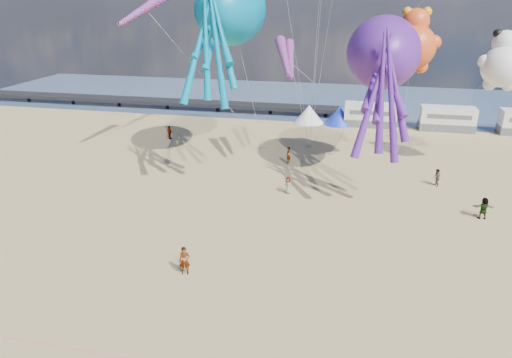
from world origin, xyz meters
The scene contains 25 objects.
ground centered at (0.00, 0.00, 0.00)m, with size 120.00×120.00×0.00m, color tan.
water centered at (0.00, 55.00, 0.02)m, with size 120.00×120.00×0.00m, color #3B5271.
pier centered at (-28.00, 44.00, 1.00)m, with size 60.00×3.00×0.50m, color black.
motorhome_0 centered at (6.00, 40.00, 1.50)m, with size 6.60×2.50×3.00m, color silver.
motorhome_1 centered at (15.50, 40.00, 1.50)m, with size 6.60×2.50×3.00m, color silver.
tent_white centered at (-2.00, 40.00, 1.20)m, with size 4.00×4.00×2.40m, color white.
tent_blue centered at (2.00, 40.00, 1.20)m, with size 4.00×4.00×2.40m, color #1933CC.
standing_person centered at (-5.64, 2.32, 0.92)m, with size 0.67×0.44×1.84m, color tan.
beachgoer_0 centered at (-1.23, 15.91, 0.74)m, with size 0.54×0.36×1.49m, color #7F6659.
beachgoer_1 centered at (11.58, 20.35, 0.80)m, with size 0.78×0.51×1.60m, color #7F6659.
beachgoer_3 centered at (-17.42, 28.88, 0.82)m, with size 1.06×0.61×1.65m, color #7F6659.
beachgoer_4 centered at (14.11, 14.26, 0.88)m, with size 1.03×0.43×1.75m, color #7F6659.
beachgoer_5 centered at (-2.34, 23.33, 0.91)m, with size 1.69×0.54×1.82m, color #7F6659.
sandbag_a centered at (-5.77, 27.53, 0.11)m, with size 0.50×0.35×0.22m, color gray.
sandbag_b centered at (1.93, 27.21, 0.11)m, with size 0.50×0.35×0.22m, color gray.
sandbag_c centered at (8.54, 25.92, 0.11)m, with size 0.50×0.35×0.22m, color gray.
sandbag_d centered at (7.45, 32.00, 0.11)m, with size 0.50×0.35×0.22m, color gray.
sandbag_e centered at (-0.80, 29.35, 0.11)m, with size 0.50×0.35×0.22m, color gray.
kite_octopus_teal centered at (-7.77, 22.16, 14.78)m, with size 4.84×11.29×12.90m, color #0077A0, non-canonical shape.
kite_octopus_purple centered at (5.89, 21.57, 11.43)m, with size 4.83×11.26×12.87m, color #531F86, non-canonical shape.
kite_panda centered at (16.60, 25.33, 10.06)m, with size 4.50×4.23×6.35m, color white, non-canonical shape.
kite_teddy_orange centered at (8.57, 23.81, 11.74)m, with size 4.73×4.45×6.67m, color #DB4D1A, non-canonical shape.
windsock_left centered at (-15.98, 21.94, 14.88)m, with size 1.10×7.46×7.46m, color red, non-canonical shape.
windsock_mid centered at (-2.70, 21.47, 10.87)m, with size 1.00×5.75×5.75m, color red, non-canonical shape.
windsock_right centered at (-2.29, 22.68, 10.45)m, with size 0.90×5.56×5.56m, color red, non-canonical shape.
Camera 1 is at (3.68, -20.20, 16.02)m, focal length 32.00 mm.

